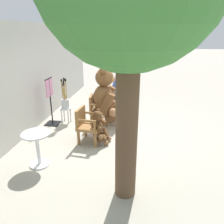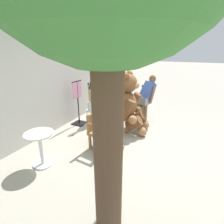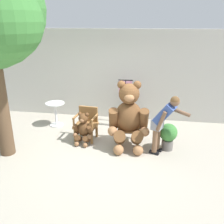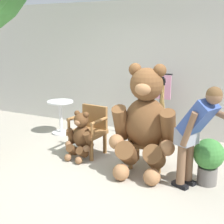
{
  "view_description": "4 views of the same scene",
  "coord_description": "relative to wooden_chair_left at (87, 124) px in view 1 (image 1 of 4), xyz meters",
  "views": [
    {
      "loc": [
        -5.27,
        -0.67,
        2.59
      ],
      "look_at": [
        -0.05,
        0.13,
        0.61
      ],
      "focal_mm": 35.0,
      "sensor_mm": 36.0,
      "label": 1
    },
    {
      "loc": [
        -3.79,
        -1.24,
        2.26
      ],
      "look_at": [
        -0.14,
        0.57,
        0.77
      ],
      "focal_mm": 28.0,
      "sensor_mm": 36.0,
      "label": 2
    },
    {
      "loc": [
        1.08,
        -5.3,
        3.05
      ],
      "look_at": [
        0.19,
        0.27,
        0.95
      ],
      "focal_mm": 40.0,
      "sensor_mm": 36.0,
      "label": 3
    },
    {
      "loc": [
        2.18,
        -3.94,
        2.12
      ],
      "look_at": [
        0.04,
        0.36,
        0.91
      ],
      "focal_mm": 50.0,
      "sensor_mm": 36.0,
      "label": 4
    }
  ],
  "objects": [
    {
      "name": "back_wall",
      "position": [
        0.57,
        1.74,
        0.94
      ],
      "size": [
        10.0,
        0.16,
        2.8
      ],
      "primitive_type": "cube",
      "color": "beige",
      "rests_on": "ground"
    },
    {
      "name": "teddy_bear_small",
      "position": [
        -0.01,
        -0.29,
        -0.05
      ],
      "size": [
        0.51,
        0.5,
        0.84
      ],
      "color": "brown",
      "rests_on": "ground"
    },
    {
      "name": "person_visitor",
      "position": [
        1.98,
        -0.53,
        0.43
      ],
      "size": [
        0.89,
        0.5,
        1.48
      ],
      "color": "black",
      "rests_on": "ground"
    },
    {
      "name": "white_stool",
      "position": [
        1.06,
        0.93,
        -0.11
      ],
      "size": [
        0.34,
        0.34,
        0.46
      ],
      "color": "silver",
      "rests_on": "ground"
    },
    {
      "name": "ground_plane",
      "position": [
        0.57,
        -0.66,
        -0.46
      ],
      "size": [
        60.0,
        60.0,
        0.0
      ],
      "primitive_type": "plane",
      "color": "#A8A091"
    },
    {
      "name": "clothing_display_stand",
      "position": [
        0.89,
        1.3,
        0.26
      ],
      "size": [
        0.44,
        0.4,
        1.36
      ],
      "color": "black",
      "rests_on": "ground"
    },
    {
      "name": "wooden_chair_right",
      "position": [
        1.13,
        -0.0,
        0.0
      ],
      "size": [
        0.62,
        0.58,
        0.86
      ],
      "color": "olive",
      "rests_on": "ground"
    },
    {
      "name": "wooden_chair_left",
      "position": [
        0.0,
        0.0,
        0.0
      ],
      "size": [
        0.61,
        0.57,
        0.86
      ],
      "color": "olive",
      "rests_on": "ground"
    },
    {
      "name": "potted_plant",
      "position": [
        2.13,
        -0.28,
        -0.07
      ],
      "size": [
        0.44,
        0.44,
        0.68
      ],
      "color": "slate",
      "rests_on": "ground"
    },
    {
      "name": "round_side_table",
      "position": [
        -1.15,
        0.72,
        -0.01
      ],
      "size": [
        0.56,
        0.56,
        0.72
      ],
      "color": "silver",
      "rests_on": "ground"
    },
    {
      "name": "teddy_bear_large",
      "position": [
        1.15,
        -0.27,
        0.37
      ],
      "size": [
        1.03,
        1.01,
        1.69
      ],
      "color": "brown",
      "rests_on": "ground"
    },
    {
      "name": "brush_bucket",
      "position": [
        1.05,
        0.93,
        0.21
      ],
      "size": [
        0.22,
        0.22,
        0.9
      ],
      "color": "silver",
      "rests_on": "white_stool"
    }
  ]
}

